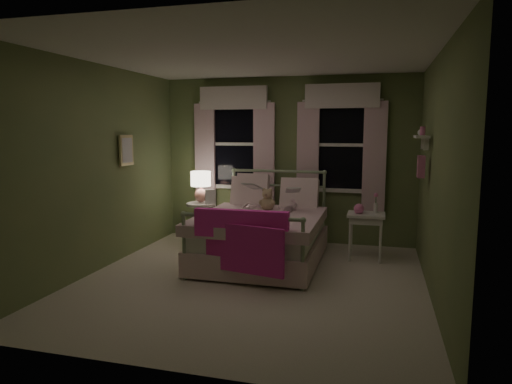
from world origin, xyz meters
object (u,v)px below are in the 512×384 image
(nightstand_left, at_px, (201,218))
(table_lamp, at_px, (201,184))
(child_right, at_px, (289,193))
(teddy_bear, at_px, (267,201))
(child_left, at_px, (251,189))
(nightstand_right, at_px, (366,220))
(bed, at_px, (262,234))

(nightstand_left, xyz_separation_m, table_lamp, (0.00, -0.00, 0.54))
(child_right, relative_size, nightstand_left, 0.99)
(teddy_bear, height_order, table_lamp, table_lamp)
(child_left, height_order, nightstand_right, child_left)
(child_left, xyz_separation_m, nightstand_left, (-0.88, 0.25, -0.52))
(teddy_bear, relative_size, nightstand_left, 0.49)
(table_lamp, bearing_deg, bed, -30.45)
(teddy_bear, relative_size, nightstand_right, 0.50)
(bed, bearing_deg, table_lamp, 149.55)
(bed, relative_size, nightstand_left, 3.13)
(bed, height_order, child_right, child_right)
(child_right, xyz_separation_m, teddy_bear, (-0.28, -0.16, -0.10))
(table_lamp, bearing_deg, teddy_bear, -19.23)
(child_left, bearing_deg, nightstand_left, -15.66)
(bed, relative_size, teddy_bear, 6.38)
(nightstand_right, bearing_deg, nightstand_left, 174.68)
(nightstand_left, bearing_deg, child_left, -15.63)
(bed, distance_m, table_lamp, 1.46)
(teddy_bear, height_order, nightstand_left, teddy_bear)
(child_left, bearing_deg, nightstand_right, -179.58)
(child_left, relative_size, table_lamp, 1.53)
(child_left, xyz_separation_m, table_lamp, (-0.88, 0.25, 0.02))
(child_right, distance_m, nightstand_right, 1.12)
(child_right, xyz_separation_m, table_lamp, (-1.44, 0.25, 0.06))
(child_right, distance_m, table_lamp, 1.46)
(teddy_bear, distance_m, nightstand_right, 1.38)
(child_left, distance_m, teddy_bear, 0.35)
(teddy_bear, bearing_deg, child_left, 150.50)
(bed, relative_size, table_lamp, 4.27)
(child_right, height_order, teddy_bear, child_right)
(bed, height_order, nightstand_left, bed)
(nightstand_right, bearing_deg, child_right, -179.31)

